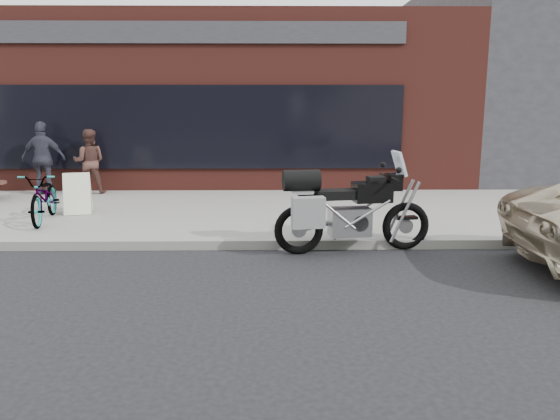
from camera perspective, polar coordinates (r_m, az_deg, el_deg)
name	(u,v)px	position (r m, az deg, el deg)	size (l,w,h in m)	color
ground	(291,374)	(4.95, 1.12, -16.71)	(120.00, 120.00, 0.00)	black
near_sidewalk	(280,209)	(11.59, -0.04, 0.13)	(44.00, 6.00, 0.15)	gray
storefront	(216,103)	(18.44, -6.69, 11.03)	(14.00, 10.07, 4.50)	#5C241D
motorcycle	(344,210)	(8.45, 6.67, 0.02)	(2.49, 1.02, 1.58)	black
bicycle_front	(45,197)	(10.82, -23.38, 1.25)	(0.60, 1.73, 0.91)	gray
sandwich_sign	(77,193)	(11.41, -20.41, 1.66)	(0.59, 0.56, 0.80)	white
cafe_patron_left	(89,162)	(13.75, -19.31, 4.80)	(0.74, 0.58, 1.53)	#51322B
cafe_patron_right	(44,158)	(13.93, -23.47, 4.97)	(1.01, 0.42, 1.72)	#333441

